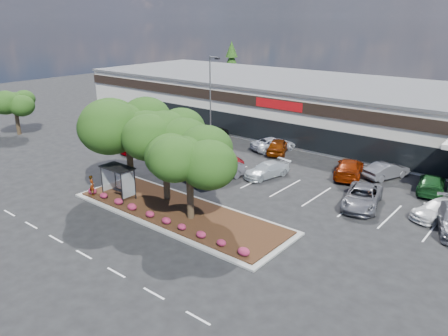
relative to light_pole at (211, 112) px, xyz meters
The scene contains 26 objects.
ground 20.03m from the light_pole, 59.74° to the right, with size 160.00×160.00×0.00m, color black.
retail_store 19.78m from the light_pole, 59.91° to the left, with size 80.40×25.20×6.25m.
landscape_island 15.68m from the light_pole, 58.65° to the right, with size 18.00×6.00×0.26m.
lane_markings 12.49m from the light_pole, 33.54° to the right, with size 33.12×20.06×0.01m.
shrub_row 17.35m from the light_pole, 62.36° to the right, with size 17.00×0.80×0.50m, color #912245, non-canonical shape.
bus_shelter 14.27m from the light_pole, 80.50° to the right, with size 2.75×1.55×2.59m.
island_tree_west 12.48m from the light_pole, 81.59° to the right, with size 7.20×7.20×7.89m, color #19380E, non-canonical shape.
island_tree_mid 12.82m from the light_pole, 65.42° to the right, with size 6.60×6.60×7.32m, color #19380E, non-canonical shape.
island_tree_east 16.15m from the light_pole, 54.64° to the right, with size 5.80×5.80×6.50m, color #19380E, non-canonical shape.
tree_west_far 25.80m from the light_pole, 159.91° to the right, with size 4.80×4.80×5.61m, color #19380E, non-canonical shape.
conifer_north_west 35.46m from the light_pole, 124.68° to the left, with size 4.40×4.40×10.00m, color #19380E.
person_waiting 15.54m from the light_pole, 88.79° to the right, with size 0.63×0.41×1.72m, color #594C47.
light_pole is the anchor object (origin of this frame).
car_0 8.32m from the light_pole, 150.67° to the right, with size 2.31×5.68×1.65m, color #800105.
car_1 4.65m from the light_pole, 121.44° to the right, with size 1.90×4.67×1.36m, color maroon.
car_2 7.14m from the light_pole, 49.72° to the right, with size 2.81×6.10×1.70m, color maroon.
car_3 8.68m from the light_pole, 45.13° to the right, with size 1.80×5.15×1.70m, color #4F4E55.
car_4 9.55m from the light_pole, 13.47° to the right, with size 1.90×4.67×1.35m, color #B8BFC4.
car_5 18.54m from the light_pole, ahead, with size 2.57×5.56×1.55m, color slate.
car_6 23.47m from the light_pole, ahead, with size 1.89×4.65×1.35m, color white.
car_9 7.48m from the light_pole, 123.41° to the left, with size 1.77×4.40×1.50m, color black.
car_10 8.14m from the light_pole, 42.55° to the left, with size 1.94×4.81×1.64m, color #662404.
car_11 8.02m from the light_pole, 51.54° to the left, with size 2.35×5.09×1.41m, color silver.
car_13 15.06m from the light_pole, 11.21° to the left, with size 2.29×5.63×1.64m, color #761D03.
car_14 18.17m from the light_pole, 15.03° to the left, with size 1.56×4.49×1.48m, color #585960.
car_15 21.91m from the light_pole, ahead, with size 2.05×5.04×1.46m, color #16471C.
Camera 1 is at (19.42, -17.02, 14.04)m, focal length 35.00 mm.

